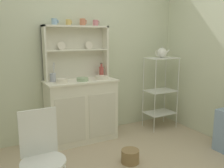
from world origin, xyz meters
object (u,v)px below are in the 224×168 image
object	(u,v)px
hutch_cabinet	(81,110)
jam_bottle	(101,72)
bakers_rack	(161,87)
wire_chair	(41,151)
cup_sky_0	(54,22)
porcelain_teapot	(162,53)
bowl_mixing_large	(62,81)
hutch_shelf_unit	(76,48)
floor_basket	(130,156)
utensil_jar	(53,77)

from	to	relation	value
hutch_cabinet	jam_bottle	xyz separation A→B (m)	(0.35, 0.09, 0.50)
bakers_rack	jam_bottle	distance (m)	0.98
hutch_cabinet	wire_chair	xyz separation A→B (m)	(-0.79, -1.17, 0.08)
cup_sky_0	porcelain_teapot	size ratio (longest dim) A/B	0.37
bowl_mixing_large	jam_bottle	xyz separation A→B (m)	(0.64, 0.16, 0.06)
hutch_shelf_unit	floor_basket	distance (m)	1.60
hutch_shelf_unit	bakers_rack	distance (m)	1.44
jam_bottle	hutch_shelf_unit	bearing A→B (deg)	167.75
hutch_cabinet	utensil_jar	size ratio (longest dim) A/B	3.83
jam_bottle	utensil_jar	distance (m)	0.71
wire_chair	hutch_shelf_unit	bearing A→B (deg)	71.92
hutch_cabinet	bakers_rack	bearing A→B (deg)	-5.55
hutch_cabinet	utensil_jar	distance (m)	0.60
bakers_rack	utensil_jar	bearing A→B (deg)	172.96
floor_basket	cup_sky_0	xyz separation A→B (m)	(-0.55, 0.99, 1.54)
hutch_shelf_unit	porcelain_teapot	size ratio (longest dim) A/B	3.76
floor_basket	utensil_jar	bearing A→B (deg)	122.93
hutch_shelf_unit	floor_basket	xyz separation A→B (m)	(0.26, -1.03, -1.20)
floor_basket	hutch_cabinet	bearing A→B (deg)	106.56
bowl_mixing_large	jam_bottle	size ratio (longest dim) A/B	0.70
wire_chair	jam_bottle	xyz separation A→B (m)	(1.14, 1.25, 0.42)
hutch_cabinet	floor_basket	size ratio (longest dim) A/B	4.66
hutch_shelf_unit	cup_sky_0	xyz separation A→B (m)	(-0.29, -0.04, 0.35)
porcelain_teapot	hutch_shelf_unit	bearing A→B (deg)	167.30
porcelain_teapot	jam_bottle	bearing A→B (deg)	167.13
hutch_cabinet	cup_sky_0	bearing A→B (deg)	157.02
cup_sky_0	utensil_jar	world-z (taller)	cup_sky_0
bakers_rack	cup_sky_0	bearing A→B (deg)	171.05
hutch_cabinet	utensil_jar	bearing A→B (deg)	167.67
bakers_rack	wire_chair	distance (m)	2.32
hutch_cabinet	bowl_mixing_large	world-z (taller)	bowl_mixing_large
wire_chair	bowl_mixing_large	distance (m)	1.26
floor_basket	utensil_jar	world-z (taller)	utensil_jar
cup_sky_0	bakers_rack	bearing A→B (deg)	-8.95
hutch_cabinet	hutch_shelf_unit	world-z (taller)	hutch_shelf_unit
hutch_shelf_unit	floor_basket	world-z (taller)	hutch_shelf_unit
hutch_shelf_unit	wire_chair	world-z (taller)	hutch_shelf_unit
cup_sky_0	bowl_mixing_large	world-z (taller)	cup_sky_0
wire_chair	porcelain_teapot	distance (m)	2.41
hutch_cabinet	wire_chair	distance (m)	1.41
bowl_mixing_large	utensil_jar	size ratio (longest dim) A/B	0.57
utensil_jar	cup_sky_0	bearing A→B (deg)	34.33
wire_chair	floor_basket	world-z (taller)	wire_chair
bowl_mixing_large	jam_bottle	bearing A→B (deg)	14.11
hutch_shelf_unit	cup_sky_0	distance (m)	0.45
wire_chair	floor_basket	size ratio (longest dim) A/B	4.11
jam_bottle	bowl_mixing_large	bearing A→B (deg)	-165.89
hutch_cabinet	hutch_shelf_unit	size ratio (longest dim) A/B	1.08
bowl_mixing_large	cup_sky_0	bearing A→B (deg)	92.40
wire_chair	bowl_mixing_large	xyz separation A→B (m)	(0.50, 1.09, 0.36)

